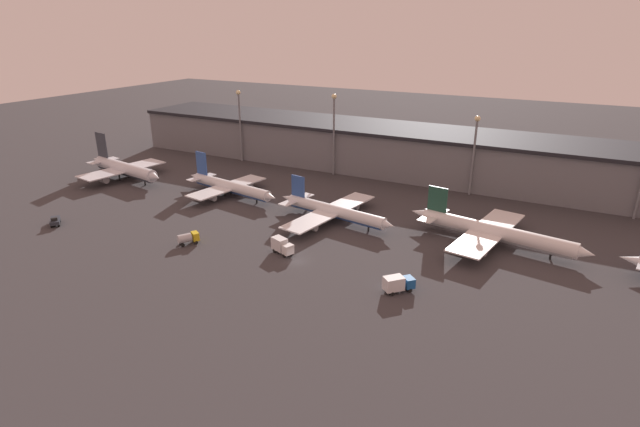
% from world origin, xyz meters
% --- Properties ---
extents(ground, '(600.00, 600.00, 0.00)m').
position_xyz_m(ground, '(0.00, 0.00, 0.00)').
color(ground, '#383538').
extents(terminal_building, '(228.54, 29.10, 16.30)m').
position_xyz_m(terminal_building, '(0.00, 82.10, 8.19)').
color(terminal_building, slate).
rests_on(terminal_building, ground).
extents(airplane_0, '(40.02, 31.06, 15.02)m').
position_xyz_m(airplane_0, '(-86.28, 27.70, 3.83)').
color(airplane_0, silver).
rests_on(airplane_0, ground).
extents(airplane_1, '(38.58, 29.02, 12.36)m').
position_xyz_m(airplane_1, '(-42.67, 30.56, 3.03)').
color(airplane_1, white).
rests_on(airplane_1, ground).
extents(airplane_2, '(37.82, 36.22, 10.86)m').
position_xyz_m(airplane_2, '(-3.85, 26.38, 2.93)').
color(airplane_2, white).
rests_on(airplane_2, ground).
extents(airplane_3, '(45.18, 34.72, 12.01)m').
position_xyz_m(airplane_3, '(38.12, 30.80, 3.34)').
color(airplane_3, white).
rests_on(airplane_3, ground).
extents(service_vehicle_0, '(5.70, 5.22, 2.49)m').
position_xyz_m(service_vehicle_0, '(-69.89, -11.50, 1.16)').
color(service_vehicle_0, '#282D38').
rests_on(service_vehicle_0, ground).
extents(service_vehicle_1, '(6.23, 6.43, 3.50)m').
position_xyz_m(service_vehicle_1, '(25.17, -2.47, 1.94)').
color(service_vehicle_1, '#195199').
rests_on(service_vehicle_1, ground).
extents(service_vehicle_2, '(4.55, 5.51, 2.85)m').
position_xyz_m(service_vehicle_2, '(-28.96, -4.32, 1.67)').
color(service_vehicle_2, gold).
rests_on(service_vehicle_2, ground).
extents(service_vehicle_3, '(6.51, 4.35, 3.74)m').
position_xyz_m(service_vehicle_3, '(-5.48, 2.00, 2.05)').
color(service_vehicle_3, white).
rests_on(service_vehicle_3, ground).
extents(lamp_post_0, '(1.80, 1.80, 27.75)m').
position_xyz_m(lamp_post_0, '(-64.98, 67.57, 17.41)').
color(lamp_post_0, slate).
rests_on(lamp_post_0, ground).
extents(lamp_post_1, '(1.80, 1.80, 28.84)m').
position_xyz_m(lamp_post_1, '(-24.21, 67.57, 18.00)').
color(lamp_post_1, slate).
rests_on(lamp_post_1, ground).
extents(lamp_post_2, '(1.80, 1.80, 25.28)m').
position_xyz_m(lamp_post_2, '(24.61, 67.57, 16.05)').
color(lamp_post_2, slate).
rests_on(lamp_post_2, ground).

